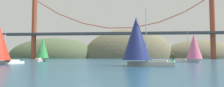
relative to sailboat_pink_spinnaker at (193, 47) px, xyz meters
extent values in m
plane|color=navy|center=(-22.42, -36.70, -4.14)|extent=(360.00, 360.00, 0.00)
ellipsoid|color=#6B664C|center=(-17.42, 98.30, -4.14)|extent=(71.51, 44.00, 45.88)
ellipsoid|color=#4C5B3D|center=(-77.42, 98.30, -4.14)|extent=(74.33, 44.00, 32.19)
ellipsoid|color=#6B664C|center=(37.58, 98.30, -4.14)|extent=(60.50, 44.00, 28.33)
cylinder|color=#A34228|center=(-74.96, 58.30, 14.06)|extent=(2.80, 2.80, 36.40)
cylinder|color=#A34228|center=(30.12, 58.30, 14.06)|extent=(2.80, 2.80, 36.40)
cube|color=#47474C|center=(-22.42, 58.30, 10.79)|extent=(141.08, 6.00, 1.20)
cylinder|color=#A34228|center=(-67.45, 58.30, 27.73)|extent=(15.27, 0.50, 9.47)
cylinder|color=#A34228|center=(-52.44, 58.30, 20.20)|extent=(15.20, 0.50, 6.49)
cylinder|color=#A34228|center=(-37.43, 58.30, 15.68)|extent=(15.11, 0.50, 3.50)
cylinder|color=#A34228|center=(-22.42, 58.30, 14.17)|extent=(15.01, 0.50, 0.50)
cylinder|color=#A34228|center=(-7.41, 58.30, 15.68)|extent=(15.11, 0.50, 3.50)
cylinder|color=#A34228|center=(7.60, 58.30, 20.20)|extent=(15.20, 0.50, 6.49)
cylinder|color=#A34228|center=(22.61, 58.30, 27.73)|extent=(15.27, 0.50, 9.47)
cube|color=white|center=(-1.78, 1.28, -3.81)|extent=(7.29, 6.03, 0.66)
cube|color=beige|center=(-2.88, 2.07, -3.30)|extent=(2.85, 2.65, 0.36)
cylinder|color=#B2B2B7|center=(-1.17, 0.84, 0.86)|extent=(0.14, 0.14, 8.69)
cone|color=pink|center=(0.17, -0.12, 0.33)|extent=(5.93, 5.93, 7.03)
cube|color=#B7B2A8|center=(-14.43, -21.86, -3.76)|extent=(8.34, 4.00, 0.77)
cube|color=beige|center=(-13.02, -22.22, -3.19)|extent=(2.90, 2.16, 0.36)
cylinder|color=#B2B2B7|center=(-15.21, -21.65, 1.32)|extent=(0.14, 0.14, 9.38)
cone|color=navy|center=(-16.94, -21.21, 0.80)|extent=(6.12, 6.12, 7.74)
cube|color=#B7B2A8|center=(-47.09, 6.04, -3.76)|extent=(1.59, 6.03, 0.77)
cube|color=beige|center=(-47.11, 4.96, -3.19)|extent=(1.15, 1.94, 0.36)
cylinder|color=#B2B2B7|center=(-47.07, 6.64, 0.56)|extent=(0.14, 0.14, 7.87)
cone|color=green|center=(-47.04, 7.96, 0.41)|extent=(4.11, 4.11, 6.98)
cube|color=white|center=(-45.01, -14.94, -3.85)|extent=(4.78, 7.58, 0.58)
cube|color=beige|center=(-44.53, -13.73, -3.38)|extent=(2.47, 2.79, 0.36)
cylinder|color=#B2B2B7|center=(-45.27, -15.62, 0.76)|extent=(0.14, 0.14, 8.63)
sphere|color=green|center=(-8.38, -12.06, -3.84)|extent=(1.10, 1.10, 1.10)
cylinder|color=black|center=(-8.38, -12.06, -2.79)|extent=(0.20, 0.20, 1.60)
sphere|color=#F2EA99|center=(-8.38, -12.06, -1.87)|extent=(0.24, 0.24, 0.24)
camera|label=1|loc=(-18.64, -56.63, -2.35)|focal=31.55mm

